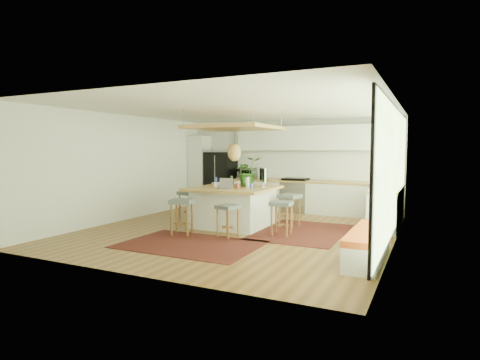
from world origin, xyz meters
The scene contains 37 objects.
floor centered at (0.00, 0.00, 0.00)m, with size 7.00×7.00×0.00m, color #573919.
ceiling centered at (0.00, 0.00, 2.70)m, with size 7.00×7.00×0.00m, color white.
wall_back centered at (0.00, 3.50, 1.35)m, with size 6.50×6.50×0.00m, color silver.
wall_front centered at (0.00, -3.50, 1.35)m, with size 6.50×6.50×0.00m, color silver.
wall_left centered at (-3.25, 0.00, 1.35)m, with size 7.00×7.00×0.00m, color silver.
wall_right centered at (3.25, 0.00, 1.35)m, with size 7.00×7.00×0.00m, color silver.
window_wall centered at (3.22, 0.00, 1.40)m, with size 0.10×6.20×2.60m, color black, non-canonical shape.
pantry centered at (-2.95, 3.18, 1.12)m, with size 0.55×0.60×2.25m, color silver.
back_counter_base centered at (0.55, 3.18, 0.44)m, with size 4.20×0.60×0.88m, color silver.
back_counter_top centered at (0.55, 3.18, 0.90)m, with size 4.24×0.64×0.05m, color olive.
backsplash centered at (0.55, 3.48, 1.35)m, with size 4.20×0.02×0.80m, color white.
upper_cabinets centered at (0.55, 3.32, 2.15)m, with size 4.20×0.34×0.70m, color silver.
range centered at (0.30, 3.18, 0.50)m, with size 0.76×0.62×1.00m, color #A5A5AA, non-canonical shape.
right_counter_base centered at (2.93, 2.00, 0.44)m, with size 0.60×2.50×0.88m, color silver.
right_counter_top centered at (2.93, 2.00, 0.90)m, with size 0.64×2.54×0.05m, color olive.
window_bench centered at (2.95, -1.20, 0.25)m, with size 0.52×2.00×0.50m, color silver, non-canonical shape.
ceiling_panel centered at (-0.30, 0.40, 2.05)m, with size 1.86×1.86×0.80m, color olive, non-canonical shape.
rug_near centered at (-0.25, -1.57, 0.01)m, with size 2.60×1.80×0.01m, color black.
rug_right centered at (1.32, 0.49, 0.01)m, with size 1.80×2.60×0.01m, color black.
fridge centered at (-2.17, 3.19, 0.93)m, with size 0.86×0.68×1.73m, color black, non-canonical shape.
island centered at (-0.34, 0.47, 0.47)m, with size 1.85×1.85×0.93m, color olive, non-canonical shape.
stool_near_left centered at (-0.90, -0.90, 0.35)m, with size 0.45×0.45×0.76m, color #444A4C, non-canonical shape.
stool_near_right centered at (0.09, -0.68, 0.35)m, with size 0.40×0.40×0.67m, color #444A4C, non-canonical shape.
stool_right_front centered at (1.03, -0.04, 0.35)m, with size 0.43×0.43×0.72m, color #444A4C, non-canonical shape.
stool_right_back centered at (0.86, 0.98, 0.35)m, with size 0.45×0.45×0.76m, color #444A4C, non-canonical shape.
stool_left_side centered at (-1.67, 0.58, 0.35)m, with size 0.45×0.45×0.76m, color #444A4C, non-canonical shape.
laptop centered at (-0.35, -0.03, 1.05)m, with size 0.34×0.36×0.26m, color #A5A5AA, non-canonical shape.
monitor centered at (0.25, 0.80, 1.19)m, with size 0.49×0.18×0.46m, color #A5A5AA, non-canonical shape.
microwave centered at (-1.25, 3.16, 1.12)m, with size 0.56×0.31×0.38m, color #A5A5AA.
island_plant centered at (-0.19, 0.94, 1.20)m, with size 0.63×0.70×0.54m, color #1E4C19.
island_bowl centered at (-1.06, 0.86, 0.96)m, with size 0.21×0.21×0.05m, color silver.
island_bottle_0 centered at (-0.89, 0.57, 1.03)m, with size 0.07×0.07×0.19m, color blue.
island_bottle_1 centered at (-0.74, 0.32, 1.03)m, with size 0.07×0.07×0.19m, color white.
island_bottle_2 centered at (-0.09, 0.17, 1.03)m, with size 0.07×0.07×0.19m, color #9B3B33.
island_bottle_3 centered at (0.01, 0.52, 1.03)m, with size 0.07×0.07×0.19m, color silver.
island_bottle_4 centered at (-0.54, 0.72, 1.03)m, with size 0.07×0.07×0.19m, color #47774C.
island_bottle_5 centered at (0.16, 0.37, 1.03)m, with size 0.07×0.07×0.19m, color blue.
Camera 1 is at (3.85, -7.89, 1.80)m, focal length 29.75 mm.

